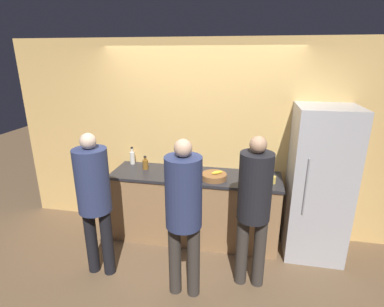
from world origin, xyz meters
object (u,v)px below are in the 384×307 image
(potted_plant, at_px, (265,169))
(fruit_bowl, at_px, (214,176))
(person_left, at_px, (94,194))
(utensil_crock, at_px, (190,163))
(person_right, at_px, (254,202))
(refrigerator, at_px, (318,184))
(person_center, at_px, (184,207))
(bottle_amber, at_px, (145,164))
(cup_yellow, at_px, (273,180))
(bottle_clear, at_px, (132,157))

(potted_plant, bearing_deg, fruit_bowl, -163.05)
(person_left, relative_size, utensil_crock, 6.69)
(person_right, relative_size, fruit_bowl, 5.36)
(refrigerator, xyz_separation_m, person_center, (-1.42, -1.00, 0.08))
(person_right, distance_m, fruit_bowl, 0.80)
(bottle_amber, xyz_separation_m, cup_yellow, (1.65, -0.15, -0.03))
(refrigerator, distance_m, cup_yellow, 0.54)
(person_right, bearing_deg, fruit_bowl, 127.14)
(person_left, xyz_separation_m, utensil_crock, (0.82, 1.12, 0.01))
(person_center, xyz_separation_m, utensil_crock, (-0.19, 1.25, -0.01))
(utensil_crock, height_order, potted_plant, utensil_crock)
(fruit_bowl, bearing_deg, person_right, -52.86)
(fruit_bowl, bearing_deg, person_center, -101.19)
(person_right, distance_m, utensil_crock, 1.30)
(person_right, height_order, potted_plant, person_right)
(person_right, height_order, bottle_amber, person_right)
(fruit_bowl, bearing_deg, cup_yellow, 1.30)
(bottle_amber, distance_m, cup_yellow, 1.66)
(person_right, relative_size, bottle_clear, 6.78)
(fruit_bowl, relative_size, utensil_crock, 1.26)
(bottle_amber, height_order, cup_yellow, bottle_amber)
(person_right, distance_m, bottle_clear, 1.94)
(person_center, height_order, fruit_bowl, person_center)
(cup_yellow, distance_m, potted_plant, 0.21)
(fruit_bowl, bearing_deg, person_left, -146.65)
(person_right, bearing_deg, potted_plant, 81.33)
(person_center, relative_size, utensil_crock, 6.80)
(person_center, height_order, utensil_crock, person_center)
(bottle_amber, bearing_deg, potted_plant, 0.89)
(fruit_bowl, bearing_deg, refrigerator, 4.26)
(person_center, relative_size, potted_plant, 8.27)
(utensil_crock, relative_size, cup_yellow, 2.87)
(potted_plant, bearing_deg, bottle_clear, 175.57)
(fruit_bowl, xyz_separation_m, bottle_clear, (-1.20, 0.33, 0.06))
(utensil_crock, bearing_deg, person_left, -126.17)
(person_right, distance_m, bottle_amber, 1.64)
(person_left, bearing_deg, person_right, 4.88)
(person_center, distance_m, utensil_crock, 1.26)
(person_left, height_order, potted_plant, person_left)
(bottle_amber, bearing_deg, person_right, -29.23)
(person_right, relative_size, utensil_crock, 6.76)
(cup_yellow, height_order, potted_plant, potted_plant)
(person_center, height_order, bottle_amber, person_center)
(cup_yellow, bearing_deg, potted_plant, 118.89)
(refrigerator, height_order, potted_plant, refrigerator)
(fruit_bowl, xyz_separation_m, potted_plant, (0.61, 0.19, 0.07))
(person_right, height_order, fruit_bowl, person_right)
(utensil_crock, bearing_deg, person_right, -48.87)
(person_left, distance_m, fruit_bowl, 1.42)
(person_center, bearing_deg, fruit_bowl, 78.81)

